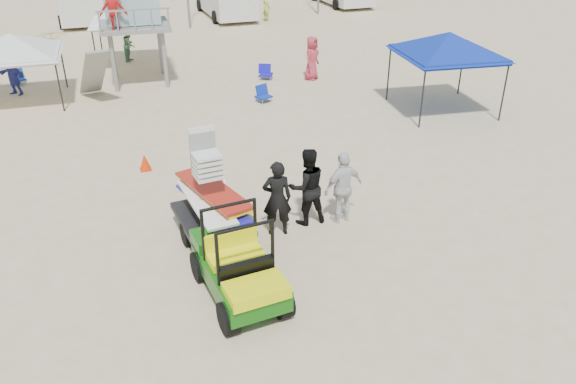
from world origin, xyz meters
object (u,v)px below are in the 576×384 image
object	(u,v)px
man_left	(277,198)
canopy_blue	(450,36)
surf_trailer	(210,201)
utility_cart	(238,261)
lifeguard_tower	(129,2)

from	to	relation	value
man_left	canopy_blue	world-z (taller)	canopy_blue
man_left	surf_trailer	bearing A→B (deg)	1.38
canopy_blue	utility_cart	bearing A→B (deg)	-141.25
man_left	lifeguard_tower	bearing A→B (deg)	-70.66
utility_cart	canopy_blue	distance (m)	13.15
man_left	canopy_blue	xyz separation A→B (m)	(8.63, 6.11, 1.80)
utility_cart	lifeguard_tower	world-z (taller)	lifeguard_tower
utility_cart	man_left	world-z (taller)	man_left
utility_cart	man_left	size ratio (longest dim) A/B	1.36
man_left	lifeguard_tower	size ratio (longest dim) A/B	0.42
utility_cart	man_left	xyz separation A→B (m)	(1.52, 2.03, 0.07)
utility_cart	surf_trailer	size ratio (longest dim) A/B	0.94
lifeguard_tower	canopy_blue	bearing A→B (deg)	-36.21
canopy_blue	surf_trailer	bearing A→B (deg)	-150.20
surf_trailer	lifeguard_tower	world-z (taller)	lifeguard_tower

